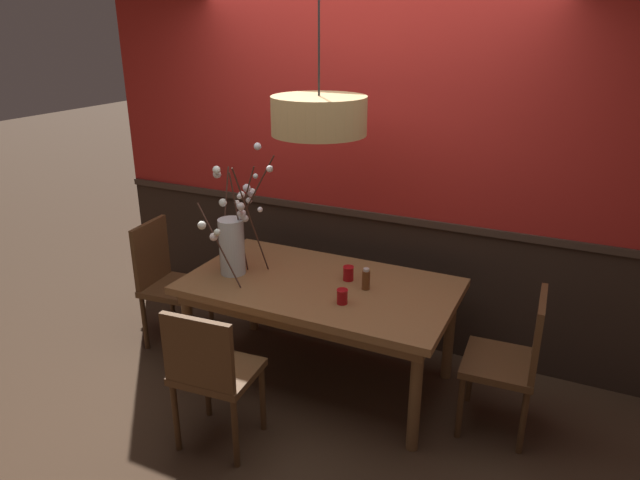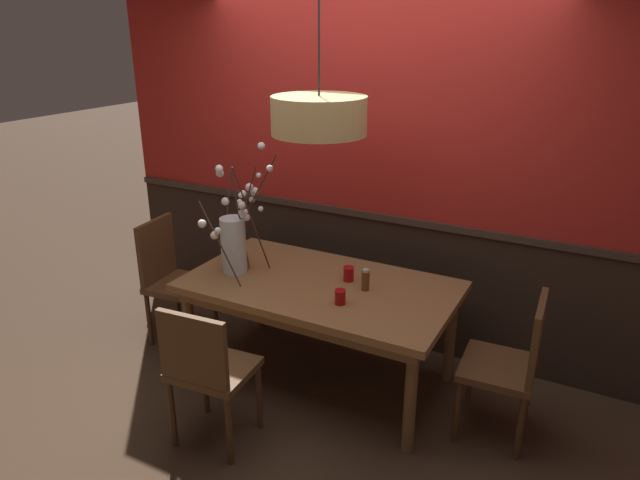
% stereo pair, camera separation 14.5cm
% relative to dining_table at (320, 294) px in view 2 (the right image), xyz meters
% --- Properties ---
extents(ground_plane, '(24.00, 24.00, 0.00)m').
position_rel_dining_table_xyz_m(ground_plane, '(0.00, 0.00, -0.65)').
color(ground_plane, '#422D1E').
extents(back_wall, '(4.32, 0.14, 2.70)m').
position_rel_dining_table_xyz_m(back_wall, '(0.00, 0.77, 0.69)').
color(back_wall, '#2D2119').
rests_on(back_wall, ground).
extents(dining_table, '(1.75, 0.98, 0.73)m').
position_rel_dining_table_xyz_m(dining_table, '(0.00, 0.00, 0.00)').
color(dining_table, olive).
rests_on(dining_table, ground).
extents(chair_head_east_end, '(0.43, 0.46, 0.90)m').
position_rel_dining_table_xyz_m(chair_head_east_end, '(1.24, 0.02, -0.14)').
color(chair_head_east_end, brown).
rests_on(chair_head_east_end, ground).
extents(chair_head_west_end, '(0.46, 0.46, 0.95)m').
position_rel_dining_table_xyz_m(chair_head_west_end, '(-1.27, -0.02, -0.12)').
color(chair_head_west_end, brown).
rests_on(chair_head_west_end, ground).
extents(chair_far_side_left, '(0.44, 0.45, 0.95)m').
position_rel_dining_table_xyz_m(chair_far_side_left, '(-0.29, 0.90, -0.12)').
color(chair_far_side_left, brown).
rests_on(chair_far_side_left, ground).
extents(chair_near_side_left, '(0.47, 0.43, 0.90)m').
position_rel_dining_table_xyz_m(chair_near_side_left, '(-0.25, -0.88, -0.13)').
color(chair_near_side_left, brown).
rests_on(chair_near_side_left, ground).
extents(vase_with_blossoms, '(0.59, 0.78, 0.81)m').
position_rel_dining_table_xyz_m(vase_with_blossoms, '(-0.60, -0.09, 0.31)').
color(vase_with_blossoms, silver).
rests_on(vase_with_blossoms, dining_table).
extents(candle_holder_nearer_center, '(0.07, 0.07, 0.09)m').
position_rel_dining_table_xyz_m(candle_holder_nearer_center, '(0.25, -0.20, 0.13)').
color(candle_holder_nearer_center, '#9E0F14').
rests_on(candle_holder_nearer_center, dining_table).
extents(candle_holder_nearer_edge, '(0.07, 0.07, 0.10)m').
position_rel_dining_table_xyz_m(candle_holder_nearer_edge, '(0.15, 0.12, 0.13)').
color(candle_holder_nearer_edge, '#9E0F14').
rests_on(candle_holder_nearer_edge, dining_table).
extents(condiment_bottle, '(0.05, 0.05, 0.14)m').
position_rel_dining_table_xyz_m(condiment_bottle, '(0.30, 0.05, 0.15)').
color(condiment_bottle, brown).
rests_on(condiment_bottle, dining_table).
extents(pendant_lamp, '(0.57, 0.57, 1.00)m').
position_rel_dining_table_xyz_m(pendant_lamp, '(-0.01, 0.00, 1.16)').
color(pendant_lamp, tan).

